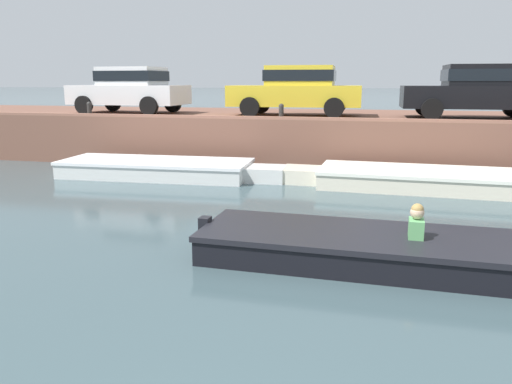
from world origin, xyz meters
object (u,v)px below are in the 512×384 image
Objects in this scene: motorboat_passing at (379,249)px; mooring_bollard_west at (89,108)px; car_centre_black at (478,89)px; mooring_bollard_mid at (281,111)px; car_leftmost_white at (130,88)px; boat_moored_central_cream at (418,179)px; boat_moored_west_white at (165,169)px; car_left_inner_yellow at (297,89)px.

mooring_bollard_west reaches higher than motorboat_passing.
car_centre_black is 11.81m from mooring_bollard_west.
motorboat_passing is 7.97m from mooring_bollard_mid.
car_centre_black reaches higher than motorboat_passing.
car_leftmost_white is at bearing -179.98° from car_centre_black.
car_leftmost_white is (-9.28, 3.32, 2.11)m from boat_moored_central_cream.
boat_moored_west_white is at bearing -179.34° from boat_moored_central_cream.
car_centre_black is at bearing 22.03° from boat_moored_west_white.
mooring_bollard_west is at bearing 170.23° from boat_moored_central_cream.
boat_moored_central_cream is 5.30m from car_left_inner_yellow.
mooring_bollard_mid is (-2.79, 7.31, 1.51)m from motorboat_passing.
car_centre_black is (2.73, 8.93, 2.12)m from motorboat_passing.
motorboat_passing is 11.65m from mooring_bollard_west.
boat_moored_central_cream is 14.32× the size of mooring_bollard_mid.
boat_moored_west_white is at bearing -28.59° from mooring_bollard_west.
boat_moored_west_white is 6.63m from boat_moored_central_cream.
car_left_inner_yellow is (5.74, 0.00, 0.00)m from car_leftmost_white.
car_leftmost_white reaches higher than mooring_bollard_west.
boat_moored_central_cream is at bearing -118.18° from car_centre_black.
boat_moored_central_cream is 4.38m from mooring_bollard_mid.
boat_moored_central_cream is 1.11× the size of motorboat_passing.
mooring_bollard_mid is at bearing -97.06° from car_left_inner_yellow.
car_centre_black is at bearing -0.00° from car_left_inner_yellow.
boat_moored_west_white is 5.06m from car_left_inner_yellow.
motorboat_passing is at bearing -39.26° from mooring_bollard_west.
car_centre_black is (1.78, 3.33, 2.12)m from boat_moored_central_cream.
motorboat_passing is at bearing -73.83° from car_left_inner_yellow.
motorboat_passing is 12.95× the size of mooring_bollard_west.
motorboat_passing is at bearing -46.98° from car_leftmost_white.
mooring_bollard_mid reaches higher than motorboat_passing.
motorboat_passing is 1.46× the size of car_leftmost_white.
car_left_inner_yellow is at bearing 14.33° from mooring_bollard_west.
car_leftmost_white is at bearing -179.95° from car_left_inner_yellow.
motorboat_passing is 12.95× the size of mooring_bollard_mid.
car_centre_black is at bearing 7.91° from mooring_bollard_west.
boat_moored_central_cream is at bearing 80.37° from motorboat_passing.
car_centre_black is 9.46× the size of mooring_bollard_west.
boat_moored_west_white is at bearing -148.32° from mooring_bollard_mid.
boat_moored_west_white is 1.47× the size of car_centre_black.
car_left_inner_yellow is at bearing 82.94° from mooring_bollard_mid.
mooring_bollard_mid is (-5.53, -1.62, -0.61)m from car_centre_black.
car_leftmost_white is 5.74m from car_left_inner_yellow.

